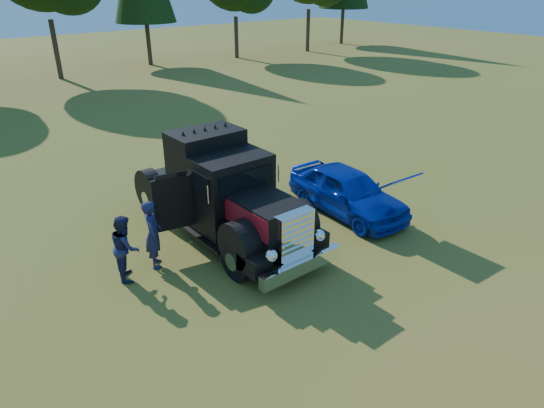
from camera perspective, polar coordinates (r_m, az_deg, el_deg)
The scene contains 5 objects.
ground at distance 12.85m, azimuth 0.06°, elevation -7.69°, with size 120.00×120.00×0.00m, color #49601C.
diamond_t_truck at distance 13.95m, azimuth -5.63°, elevation 0.98°, with size 3.36×7.16×3.00m.
hotrod_coupe at distance 15.69m, azimuth 8.88°, elevation 1.52°, with size 2.02×4.47×1.89m.
spectator_near at distance 12.93m, azimuth -13.81°, elevation -3.45°, with size 0.68×0.45×1.88m, color #1A283E.
spectator_far at distance 12.68m, azimuth -16.85°, elevation -4.86°, with size 0.83×0.65×1.72m, color #1C2042.
Camera 1 is at (-6.78, -8.37, 7.01)m, focal length 32.00 mm.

